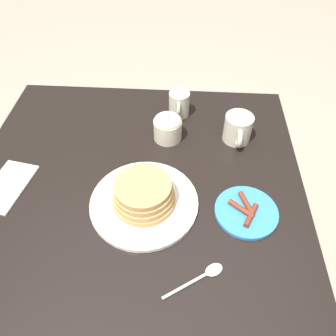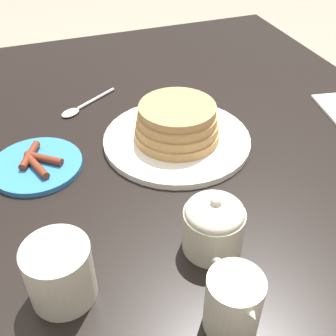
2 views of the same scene
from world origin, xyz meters
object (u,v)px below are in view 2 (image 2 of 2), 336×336
(coffee_mug, at_px, (59,270))
(side_plate_bacon, at_px, (37,165))
(sugar_bowl, at_px, (214,225))
(pancake_plate, at_px, (177,129))
(creamer_pitcher, at_px, (233,302))
(spoon, at_px, (80,108))

(coffee_mug, bearing_deg, side_plate_bacon, 1.07)
(sugar_bowl, bearing_deg, pancake_plate, -9.70)
(creamer_pitcher, xyz_separation_m, spoon, (0.57, 0.08, -0.04))
(coffee_mug, bearing_deg, sugar_bowl, -88.41)
(creamer_pitcher, distance_m, spoon, 0.58)
(pancake_plate, height_order, side_plate_bacon, pancake_plate)
(coffee_mug, xyz_separation_m, spoon, (0.46, -0.10, -0.04))
(pancake_plate, xyz_separation_m, spoon, (0.19, 0.16, -0.03))
(pancake_plate, bearing_deg, side_plate_bacon, 87.57)
(pancake_plate, distance_m, coffee_mug, 0.38)
(pancake_plate, height_order, sugar_bowl, sugar_bowl)
(side_plate_bacon, xyz_separation_m, coffee_mug, (-0.28, -0.01, 0.04))
(coffee_mug, relative_size, creamer_pitcher, 1.10)
(coffee_mug, bearing_deg, creamer_pitcher, -122.01)
(side_plate_bacon, height_order, creamer_pitcher, creamer_pitcher)
(side_plate_bacon, height_order, sugar_bowl, sugar_bowl)
(side_plate_bacon, xyz_separation_m, sugar_bowl, (-0.27, -0.22, 0.04))
(creamer_pitcher, bearing_deg, spoon, 7.98)
(coffee_mug, distance_m, spoon, 0.47)
(pancake_plate, xyz_separation_m, creamer_pitcher, (-0.39, 0.08, 0.01))
(pancake_plate, relative_size, coffee_mug, 2.43)
(pancake_plate, distance_m, creamer_pitcher, 0.39)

